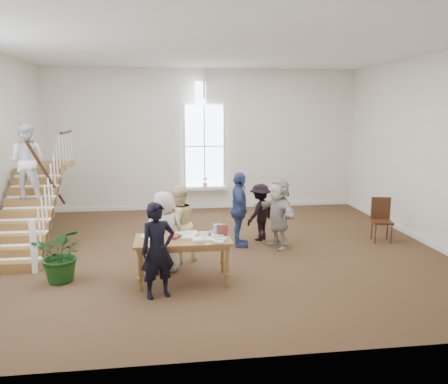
{
  "coord_description": "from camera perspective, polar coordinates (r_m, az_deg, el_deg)",
  "views": [
    {
      "loc": [
        -1.2,
        -9.63,
        3.2
      ],
      "look_at": [
        0.11,
        0.4,
        1.3
      ],
      "focal_mm": 35.0,
      "sensor_mm": 36.0,
      "label": 1
    }
  ],
  "objects": [
    {
      "name": "ground",
      "position": [
        10.21,
        -0.33,
        -7.59
      ],
      "size": [
        10.0,
        10.0,
        0.0
      ],
      "primitive_type": "plane",
      "color": "#43301A",
      "rests_on": "ground"
    },
    {
      "name": "room_shell",
      "position": [
        14.34,
        -2.51,
        -0.61
      ],
      "size": [
        10.49,
        10.0,
        10.0
      ],
      "color": "white",
      "rests_on": "ground"
    },
    {
      "name": "staircase",
      "position": [
        10.95,
        -24.04,
        1.44
      ],
      "size": [
        1.1,
        4.1,
        2.92
      ],
      "color": "brown",
      "rests_on": "ground"
    },
    {
      "name": "library_table",
      "position": [
        8.26,
        -5.23,
        -6.59
      ],
      "size": [
        1.79,
        0.91,
        0.9
      ],
      "rotation": [
        0.0,
        0.0,
        -0.0
      ],
      "color": "brown",
      "rests_on": "ground"
    },
    {
      "name": "police_officer",
      "position": [
        7.61,
        -8.63,
        -7.55
      ],
      "size": [
        0.71,
        0.59,
        1.67
      ],
      "primitive_type": "imported",
      "rotation": [
        0.0,
        0.0,
        0.36
      ],
      "color": "black",
      "rests_on": "ground"
    },
    {
      "name": "elderly_woman",
      "position": [
        8.81,
        -7.82,
        -5.15
      ],
      "size": [
        0.86,
        0.62,
        1.63
      ],
      "primitive_type": "imported",
      "rotation": [
        0.0,
        0.0,
        3.28
      ],
      "color": "silver",
      "rests_on": "ground"
    },
    {
      "name": "person_yellow",
      "position": [
        9.29,
        -5.96,
        -4.18
      ],
      "size": [
        1.01,
        0.94,
        1.66
      ],
      "primitive_type": "imported",
      "rotation": [
        0.0,
        0.0,
        3.65
      ],
      "color": "#FBDF9D",
      "rests_on": "ground"
    },
    {
      "name": "woman_cluster_a",
      "position": [
        10.27,
        2.0,
        -2.33
      ],
      "size": [
        0.59,
        1.1,
        1.78
      ],
      "primitive_type": "imported",
      "rotation": [
        0.0,
        0.0,
        1.41
      ],
      "color": "navy",
      "rests_on": "ground"
    },
    {
      "name": "woman_cluster_b",
      "position": [
        10.86,
        4.73,
        -2.64
      ],
      "size": [
        1.03,
        1.01,
        1.42
      ],
      "primitive_type": "imported",
      "rotation": [
        0.0,
        0.0,
        3.9
      ],
      "color": "black",
      "rests_on": "ground"
    },
    {
      "name": "woman_cluster_c",
      "position": [
        10.28,
        7.14,
        -2.73
      ],
      "size": [
        0.95,
        1.62,
        1.66
      ],
      "primitive_type": "imported",
      "rotation": [
        0.0,
        0.0,
        5.03
      ],
      "color": "#B6AEA4",
      "rests_on": "ground"
    },
    {
      "name": "floor_plant",
      "position": [
        8.82,
        -20.4,
        -7.57
      ],
      "size": [
        1.02,
        0.9,
        1.08
      ],
      "primitive_type": "imported",
      "rotation": [
        0.0,
        0.0,
        -0.07
      ],
      "color": "#153C13",
      "rests_on": "ground"
    },
    {
      "name": "side_chair",
      "position": [
        11.48,
        19.86,
        -3.05
      ],
      "size": [
        0.56,
        0.56,
        1.08
      ],
      "rotation": [
        0.0,
        0.0,
        -0.23
      ],
      "color": "#321B0D",
      "rests_on": "ground"
    }
  ]
}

